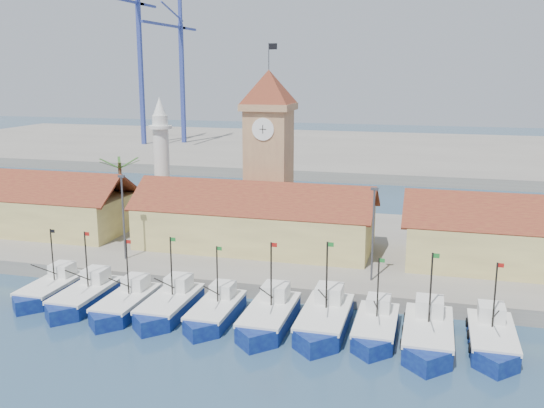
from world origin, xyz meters
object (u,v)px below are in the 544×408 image
(boat_0, at_px, (50,290))
(clock_tower, at_px, (269,149))
(boat_5, at_px, (268,318))
(minaret, at_px, (162,160))

(boat_0, height_order, clock_tower, clock_tower)
(boat_5, bearing_deg, boat_0, 176.96)
(clock_tower, relative_size, minaret, 1.39)
(boat_0, xyz_separation_m, boat_5, (21.86, -1.16, 0.07))
(boat_5, relative_size, minaret, 0.61)
(boat_0, bearing_deg, boat_5, -3.04)
(boat_0, distance_m, clock_tower, 29.55)
(clock_tower, distance_m, minaret, 15.30)
(boat_5, distance_m, clock_tower, 27.02)
(boat_0, relative_size, boat_5, 0.91)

